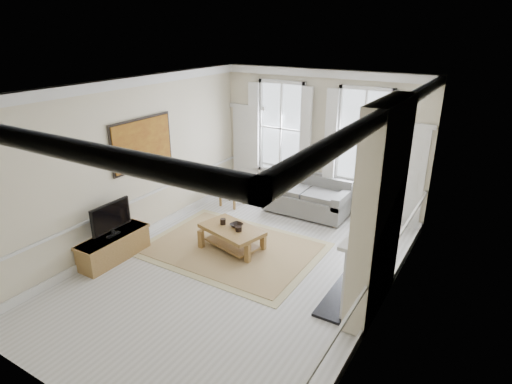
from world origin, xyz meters
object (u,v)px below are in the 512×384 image
Objects in this scene: sofa at (308,198)px; coffee_table at (232,231)px; side_table at (232,187)px; tv_stand at (114,247)px.

coffee_table is at bearing -102.28° from sofa.
coffee_table is (1.31, -1.93, -0.10)m from side_table.
tv_stand is at bearing -124.74° from coffee_table.
side_table is at bearing -162.76° from sofa.
sofa is 3.10× the size of side_table.
side_table is 3.49m from tv_stand.
side_table reaches higher than tv_stand.
side_table is 2.33m from coffee_table.
sofa reaches higher than coffee_table.
sofa is at bearing 60.26° from tv_stand.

